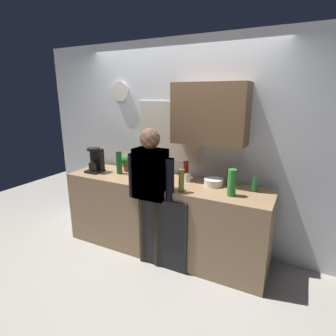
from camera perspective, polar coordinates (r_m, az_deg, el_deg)
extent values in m
plane|color=#9E998E|center=(3.44, -3.40, -19.12)|extent=(8.00, 8.00, 0.00)
cube|color=#937251|center=(3.43, -0.94, -10.19)|extent=(2.55, 0.64, 0.93)
cube|color=black|center=(3.11, -0.87, -13.96)|extent=(0.56, 0.02, 0.84)
cube|color=silver|center=(3.54, 2.30, 4.86)|extent=(4.15, 0.10, 2.60)
cube|color=beige|center=(3.51, 0.19, 7.76)|extent=(0.86, 0.02, 0.76)
cube|color=#8CA5C6|center=(3.51, 0.23, 7.77)|extent=(0.80, 0.02, 0.70)
cube|color=brown|center=(3.11, 8.86, 11.25)|extent=(0.84, 0.32, 0.68)
cylinder|color=silver|center=(3.86, -10.00, 15.68)|extent=(0.26, 0.03, 0.26)
cube|color=black|center=(3.75, -15.18, -0.62)|extent=(0.20, 0.20, 0.03)
cube|color=black|center=(3.76, -14.73, 1.87)|extent=(0.18, 0.08, 0.28)
cylinder|color=black|center=(3.71, -15.56, 0.31)|extent=(0.11, 0.11, 0.11)
cylinder|color=black|center=(3.69, -15.50, 3.87)|extent=(0.17, 0.17, 0.03)
cylinder|color=olive|center=(2.87, 2.84, -2.70)|extent=(0.06, 0.06, 0.25)
cylinder|color=#2D8C33|center=(2.83, 13.34, -3.02)|extent=(0.09, 0.09, 0.28)
cylinder|color=#195923|center=(3.58, -10.29, 1.15)|extent=(0.07, 0.07, 0.30)
cylinder|color=black|center=(3.15, 12.74, -2.10)|extent=(0.06, 0.06, 0.18)
cylinder|color=maroon|center=(3.33, 3.78, -0.40)|extent=(0.06, 0.06, 0.22)
cylinder|color=brown|center=(3.47, -3.00, 0.34)|extent=(0.06, 0.06, 0.23)
cylinder|color=white|center=(3.24, 4.17, -2.04)|extent=(0.08, 0.08, 0.10)
cylinder|color=yellow|center=(3.48, -4.51, -0.89)|extent=(0.07, 0.07, 0.09)
cylinder|color=white|center=(3.13, 9.61, -2.97)|extent=(0.22, 0.22, 0.08)
cylinder|color=#9E5638|center=(3.70, -8.62, 0.02)|extent=(0.10, 0.10, 0.09)
sphere|color=#2D7233|center=(3.68, -8.69, 1.67)|extent=(0.15, 0.15, 0.15)
cylinder|color=green|center=(3.05, 17.77, -3.32)|extent=(0.06, 0.06, 0.15)
cone|color=white|center=(3.02, 17.91, -1.70)|extent=(0.02, 0.02, 0.03)
cylinder|color=brown|center=(3.27, -5.06, -12.69)|extent=(0.12, 0.12, 0.82)
cylinder|color=brown|center=(3.18, -1.92, -13.51)|extent=(0.12, 0.12, 0.82)
cube|color=#262633|center=(2.96, -3.73, -1.26)|extent=(0.36, 0.20, 0.56)
sphere|color=#D8AD8C|center=(2.87, -3.87, 6.22)|extent=(0.22, 0.22, 0.22)
cylinder|color=#262633|center=(3.10, -7.53, -1.56)|extent=(0.09, 0.09, 0.50)
cylinder|color=#262633|center=(2.86, 0.42, -2.85)|extent=(0.09, 0.09, 0.50)
cylinder|color=brown|center=(3.27, -5.06, -12.69)|extent=(0.12, 0.12, 0.82)
cylinder|color=brown|center=(3.18, -1.92, -13.51)|extent=(0.12, 0.12, 0.82)
cube|color=#262633|center=(2.96, -3.73, -1.26)|extent=(0.36, 0.20, 0.56)
sphere|color=#A57A59|center=(2.87, -3.87, 6.22)|extent=(0.22, 0.22, 0.22)
cylinder|color=#262633|center=(3.10, -7.53, -1.56)|extent=(0.09, 0.09, 0.50)
cylinder|color=#262633|center=(2.86, 0.42, -2.85)|extent=(0.09, 0.09, 0.50)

